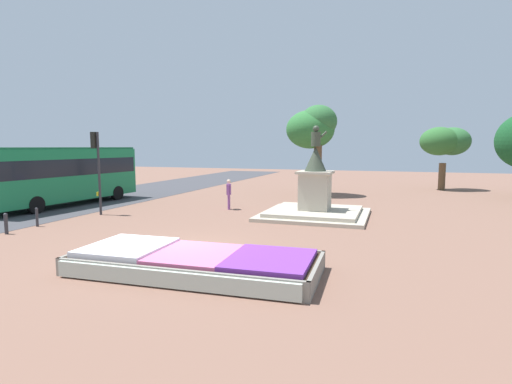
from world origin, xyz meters
name	(u,v)px	position (x,y,z in m)	size (l,w,h in m)	color
ground_plane	(181,254)	(0.00, 0.00, 0.00)	(94.69, 94.69, 0.00)	brown
flower_planter	(193,262)	(1.23, -1.53, 0.28)	(6.83, 3.15, 0.61)	#38281C
statue_monument	(315,200)	(2.72, 8.28, 0.83)	(5.04, 5.04, 4.40)	#B0A691
traffic_light_mid_block	(97,159)	(-7.60, 5.22, 2.81)	(0.41, 0.29, 4.11)	#2D2D33
city_bus	(61,172)	(-11.79, 7.14, 1.93)	(3.28, 9.78, 3.36)	#197A47
pedestrian_near_planter	(229,192)	(-2.10, 8.92, 0.94)	(0.33, 0.55, 1.63)	#8C4C99
kerb_bollard_mid_b	(6,223)	(-7.92, 0.38, 0.44)	(0.15, 0.15, 0.83)	#2D2D33
kerb_bollard_north	(37,217)	(-8.03, 1.91, 0.43)	(0.12, 0.12, 0.82)	#2D2D33
park_tree_behind_statue	(313,128)	(0.93, 16.86, 4.70)	(3.51, 3.53, 6.25)	brown
park_tree_street_side	(446,142)	(10.12, 23.66, 3.77)	(3.81, 3.14, 4.92)	brown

